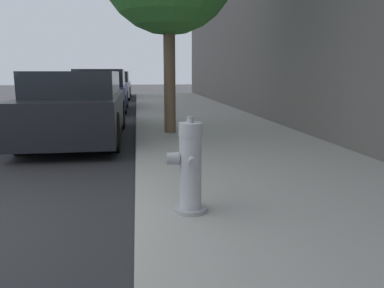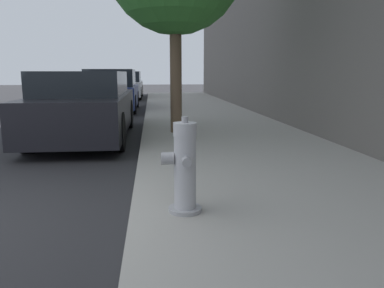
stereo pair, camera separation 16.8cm
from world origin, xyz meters
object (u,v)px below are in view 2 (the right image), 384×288
Objects in this scene: parked_car_near at (86,106)px; parked_car_far at (125,85)px; fire_hydrant at (184,169)px; parked_car_mid at (112,91)px.

parked_car_far reaches higher than parked_car_near.
parked_car_far reaches higher than fire_hydrant.
parked_car_mid reaches higher than parked_car_far.
fire_hydrant is at bearing -70.96° from parked_car_near.
parked_car_mid is (-0.07, 5.77, 0.02)m from parked_car_near.
parked_car_far is (-0.04, 12.27, 0.00)m from parked_car_near.
parked_car_near is (-1.62, 4.69, 0.15)m from fire_hydrant.
parked_car_far is at bearing 95.59° from fire_hydrant.
parked_car_far is (-1.66, 16.96, 0.15)m from fire_hydrant.
fire_hydrant is 17.04m from parked_car_far.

